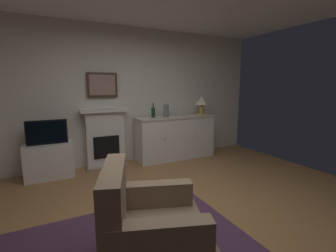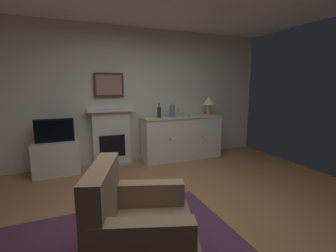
{
  "view_description": "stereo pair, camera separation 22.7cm",
  "coord_description": "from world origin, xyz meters",
  "px_view_note": "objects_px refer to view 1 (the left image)",
  "views": [
    {
      "loc": [
        -1.31,
        -2.15,
        1.53
      ],
      "look_at": [
        0.08,
        0.61,
        1.0
      ],
      "focal_mm": 25.05,
      "sensor_mm": 36.0,
      "label": 1
    },
    {
      "loc": [
        -1.1,
        -2.24,
        1.53
      ],
      "look_at": [
        0.08,
        0.61,
        1.0
      ],
      "focal_mm": 25.05,
      "sensor_mm": 36.0,
      "label": 2
    }
  ],
  "objects_px": {
    "sideboard_cabinet": "(176,137)",
    "vase_decorative": "(166,110)",
    "wine_glass_left": "(172,111)",
    "tv_set": "(47,132)",
    "table_lamp": "(201,102)",
    "wine_glass_right": "(183,110)",
    "framed_picture": "(102,85)",
    "wine_bottle": "(153,112)",
    "tv_cabinet": "(49,161)",
    "fireplace_unit": "(105,138)",
    "wine_glass_center": "(176,110)",
    "armchair": "(149,229)"
  },
  "relations": [
    {
      "from": "sideboard_cabinet",
      "to": "vase_decorative",
      "type": "distance_m",
      "value": 0.64
    },
    {
      "from": "wine_glass_left",
      "to": "tv_set",
      "type": "height_order",
      "value": "wine_glass_left"
    },
    {
      "from": "vase_decorative",
      "to": "tv_set",
      "type": "xyz_separation_m",
      "value": [
        -2.16,
        0.04,
        -0.26
      ]
    },
    {
      "from": "sideboard_cabinet",
      "to": "table_lamp",
      "type": "distance_m",
      "value": 0.97
    },
    {
      "from": "vase_decorative",
      "to": "wine_glass_right",
      "type": "bearing_deg",
      "value": -1.22
    },
    {
      "from": "framed_picture",
      "to": "tv_set",
      "type": "height_order",
      "value": "framed_picture"
    },
    {
      "from": "framed_picture",
      "to": "sideboard_cabinet",
      "type": "bearing_deg",
      "value": -8.81
    },
    {
      "from": "wine_bottle",
      "to": "wine_glass_left",
      "type": "relative_size",
      "value": 1.76
    },
    {
      "from": "wine_bottle",
      "to": "wine_glass_right",
      "type": "relative_size",
      "value": 1.76
    },
    {
      "from": "table_lamp",
      "to": "vase_decorative",
      "type": "height_order",
      "value": "table_lamp"
    },
    {
      "from": "tv_cabinet",
      "to": "tv_set",
      "type": "xyz_separation_m",
      "value": [
        -0.0,
        -0.02,
        0.49
      ]
    },
    {
      "from": "wine_glass_left",
      "to": "tv_set",
      "type": "distance_m",
      "value": 2.34
    },
    {
      "from": "fireplace_unit",
      "to": "vase_decorative",
      "type": "bearing_deg",
      "value": -10.86
    },
    {
      "from": "framed_picture",
      "to": "wine_glass_left",
      "type": "bearing_deg",
      "value": -8.15
    },
    {
      "from": "wine_glass_left",
      "to": "vase_decorative",
      "type": "height_order",
      "value": "vase_decorative"
    },
    {
      "from": "framed_picture",
      "to": "wine_glass_right",
      "type": "distance_m",
      "value": 1.68
    },
    {
      "from": "vase_decorative",
      "to": "tv_set",
      "type": "distance_m",
      "value": 2.18
    },
    {
      "from": "sideboard_cabinet",
      "to": "wine_glass_right",
      "type": "height_order",
      "value": "wine_glass_right"
    },
    {
      "from": "table_lamp",
      "to": "vase_decorative",
      "type": "bearing_deg",
      "value": -176.77
    },
    {
      "from": "table_lamp",
      "to": "wine_glass_left",
      "type": "bearing_deg",
      "value": 177.7
    },
    {
      "from": "wine_glass_center",
      "to": "wine_glass_left",
      "type": "bearing_deg",
      "value": -175.93
    },
    {
      "from": "wine_glass_center",
      "to": "vase_decorative",
      "type": "relative_size",
      "value": 0.59
    },
    {
      "from": "wine_glass_right",
      "to": "wine_glass_left",
      "type": "bearing_deg",
      "value": 158.4
    },
    {
      "from": "wine_glass_center",
      "to": "wine_glass_right",
      "type": "height_order",
      "value": "same"
    },
    {
      "from": "armchair",
      "to": "wine_glass_center",
      "type": "bearing_deg",
      "value": 57.41
    },
    {
      "from": "sideboard_cabinet",
      "to": "wine_bottle",
      "type": "height_order",
      "value": "wine_bottle"
    },
    {
      "from": "wine_glass_center",
      "to": "tv_cabinet",
      "type": "xyz_separation_m",
      "value": [
        -2.44,
        -0.02,
        -0.74
      ]
    },
    {
      "from": "framed_picture",
      "to": "fireplace_unit",
      "type": "bearing_deg",
      "value": -90.0
    },
    {
      "from": "wine_glass_center",
      "to": "wine_glass_right",
      "type": "relative_size",
      "value": 1.0
    },
    {
      "from": "tv_cabinet",
      "to": "table_lamp",
      "type": "bearing_deg",
      "value": -0.28
    },
    {
      "from": "wine_glass_left",
      "to": "tv_cabinet",
      "type": "distance_m",
      "value": 2.44
    },
    {
      "from": "wine_glass_left",
      "to": "wine_glass_center",
      "type": "relative_size",
      "value": 1.0
    },
    {
      "from": "wine_glass_right",
      "to": "tv_set",
      "type": "bearing_deg",
      "value": 178.87
    },
    {
      "from": "fireplace_unit",
      "to": "wine_glass_left",
      "type": "height_order",
      "value": "fireplace_unit"
    },
    {
      "from": "wine_bottle",
      "to": "tv_cabinet",
      "type": "distance_m",
      "value": 2.04
    },
    {
      "from": "armchair",
      "to": "table_lamp",
      "type": "bearing_deg",
      "value": 48.72
    },
    {
      "from": "tv_cabinet",
      "to": "tv_set",
      "type": "distance_m",
      "value": 0.49
    },
    {
      "from": "wine_glass_center",
      "to": "armchair",
      "type": "distance_m",
      "value": 3.25
    },
    {
      "from": "sideboard_cabinet",
      "to": "tv_cabinet",
      "type": "bearing_deg",
      "value": 179.64
    },
    {
      "from": "table_lamp",
      "to": "tv_cabinet",
      "type": "bearing_deg",
      "value": 179.72
    },
    {
      "from": "sideboard_cabinet",
      "to": "vase_decorative",
      "type": "relative_size",
      "value": 6.05
    },
    {
      "from": "tv_cabinet",
      "to": "armchair",
      "type": "xyz_separation_m",
      "value": [
        0.72,
        -2.66,
        0.09
      ]
    },
    {
      "from": "wine_bottle",
      "to": "wine_glass_center",
      "type": "height_order",
      "value": "wine_bottle"
    },
    {
      "from": "fireplace_unit",
      "to": "sideboard_cabinet",
      "type": "distance_m",
      "value": 1.45
    },
    {
      "from": "table_lamp",
      "to": "wine_glass_center",
      "type": "height_order",
      "value": "table_lamp"
    },
    {
      "from": "sideboard_cabinet",
      "to": "wine_glass_left",
      "type": "bearing_deg",
      "value": 160.96
    },
    {
      "from": "wine_glass_right",
      "to": "armchair",
      "type": "bearing_deg",
      "value": -125.19
    },
    {
      "from": "wine_glass_left",
      "to": "tv_cabinet",
      "type": "relative_size",
      "value": 0.22
    },
    {
      "from": "wine_bottle",
      "to": "wine_glass_center",
      "type": "xyz_separation_m",
      "value": [
        0.53,
        0.01,
        0.01
      ]
    },
    {
      "from": "fireplace_unit",
      "to": "tv_cabinet",
      "type": "relative_size",
      "value": 1.47
    }
  ]
}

